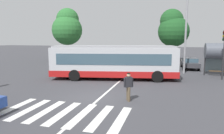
% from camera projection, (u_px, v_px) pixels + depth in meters
% --- Properties ---
extents(ground_plane, '(160.00, 160.00, 0.00)m').
position_uv_depth(ground_plane, '(95.00, 97.00, 12.97)').
color(ground_plane, '#3D3D42').
extents(city_transit_bus, '(11.68, 4.77, 3.06)m').
position_uv_depth(city_transit_bus, '(114.00, 62.00, 18.48)').
color(city_transit_bus, black).
rests_on(city_transit_bus, ground_plane).
extents(pedestrian_crossing_street, '(0.53, 0.41, 1.72)m').
position_uv_depth(pedestrian_crossing_street, '(128.00, 85.00, 12.00)').
color(pedestrian_crossing_street, brown).
rests_on(pedestrian_crossing_street, ground_plane).
extents(parked_car_silver, '(2.08, 4.60, 1.35)m').
position_uv_depth(parked_car_silver, '(87.00, 60.00, 27.72)').
color(parked_car_silver, black).
rests_on(parked_car_silver, ground_plane).
extents(parked_car_red, '(1.92, 4.53, 1.35)m').
position_uv_depth(parked_car_red, '(105.00, 60.00, 27.13)').
color(parked_car_red, black).
rests_on(parked_car_red, ground_plane).
extents(parked_car_black, '(1.97, 4.55, 1.35)m').
position_uv_depth(parked_car_black, '(125.00, 61.00, 26.26)').
color(parked_car_black, black).
rests_on(parked_car_black, ground_plane).
extents(parked_car_champagne, '(2.10, 4.61, 1.35)m').
position_uv_depth(parked_car_champagne, '(147.00, 61.00, 26.04)').
color(parked_car_champagne, black).
rests_on(parked_car_champagne, ground_plane).
extents(parked_car_white, '(1.89, 4.51, 1.35)m').
position_uv_depth(parked_car_white, '(169.00, 62.00, 25.33)').
color(parked_car_white, black).
rests_on(parked_car_white, ground_plane).
extents(parked_car_charcoal, '(1.97, 4.55, 1.35)m').
position_uv_depth(parked_car_charcoal, '(190.00, 63.00, 24.81)').
color(parked_car_charcoal, black).
rests_on(parked_car_charcoal, ground_plane).
extents(traffic_light_far_corner, '(0.33, 0.32, 4.39)m').
position_uv_depth(traffic_light_far_corner, '(224.00, 47.00, 17.90)').
color(traffic_light_far_corner, '#28282B').
rests_on(traffic_light_far_corner, ground_plane).
extents(twin_arm_street_lamp, '(5.03, 0.32, 10.37)m').
position_uv_depth(twin_arm_street_lamp, '(187.00, 13.00, 20.68)').
color(twin_arm_street_lamp, '#939399').
rests_on(twin_arm_street_lamp, ground_plane).
extents(background_tree_left, '(4.91, 4.91, 8.61)m').
position_uv_depth(background_tree_left, '(67.00, 27.00, 33.15)').
color(background_tree_left, brown).
rests_on(background_tree_left, ground_plane).
extents(background_tree_right, '(4.83, 4.83, 8.29)m').
position_uv_depth(background_tree_right, '(173.00, 28.00, 31.84)').
color(background_tree_right, brown).
rests_on(background_tree_right, ground_plane).
extents(crosswalk_painted_stripes, '(6.38, 3.29, 0.01)m').
position_uv_depth(crosswalk_painted_stripes, '(63.00, 113.00, 10.16)').
color(crosswalk_painted_stripes, silver).
rests_on(crosswalk_painted_stripes, ground_plane).
extents(lane_center_line, '(0.16, 24.00, 0.01)m').
position_uv_depth(lane_center_line, '(110.00, 90.00, 14.77)').
color(lane_center_line, silver).
rests_on(lane_center_line, ground_plane).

